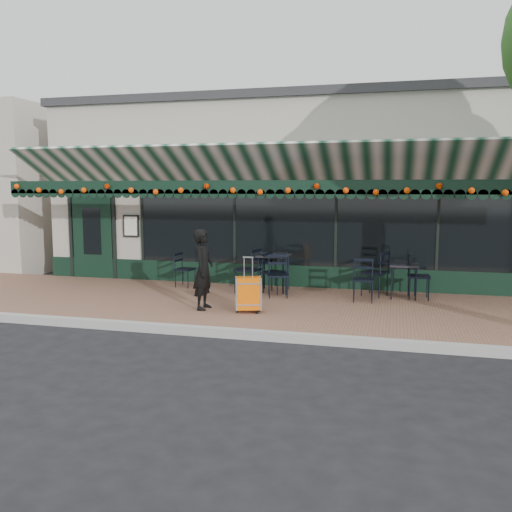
% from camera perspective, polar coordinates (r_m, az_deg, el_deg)
% --- Properties ---
extents(ground, '(80.00, 80.00, 0.00)m').
position_cam_1_polar(ground, '(9.12, -3.38, -8.38)').
color(ground, black).
rests_on(ground, ground).
extents(sidewalk, '(18.00, 4.00, 0.15)m').
position_cam_1_polar(sidewalk, '(10.96, -0.17, -5.30)').
color(sidewalk, brown).
rests_on(sidewalk, ground).
extents(curb, '(18.00, 0.16, 0.15)m').
position_cam_1_polar(curb, '(9.02, -3.54, -8.05)').
color(curb, '#9E9E99').
rests_on(curb, ground).
extents(restaurant_building, '(12.00, 9.60, 4.50)m').
position_cam_1_polar(restaurant_building, '(16.42, 5.02, 6.55)').
color(restaurant_building, '#AAA193').
rests_on(restaurant_building, ground).
extents(woman, '(0.37, 0.56, 1.53)m').
position_cam_1_polar(woman, '(10.28, -5.54, -1.42)').
color(woman, black).
rests_on(woman, sidewalk).
extents(suitcase, '(0.51, 0.38, 1.03)m').
position_cam_1_polar(suitcase, '(10.03, -0.81, -4.02)').
color(suitcase, '#E86007').
rests_on(suitcase, sidewalk).
extents(cafe_table_a, '(0.58, 0.58, 0.72)m').
position_cam_1_polar(cafe_table_a, '(11.72, 15.32, -1.18)').
color(cafe_table_a, black).
rests_on(cafe_table_a, sidewalk).
extents(cafe_table_b, '(0.67, 0.67, 0.83)m').
position_cam_1_polar(cafe_table_b, '(12.04, 1.85, -0.23)').
color(cafe_table_b, black).
rests_on(cafe_table_b, sidewalk).
extents(chair_a_left, '(0.65, 0.65, 0.99)m').
position_cam_1_polar(chair_a_left, '(11.80, 12.40, -1.77)').
color(chair_a_left, black).
rests_on(chair_a_left, sidewalk).
extents(chair_a_right, '(0.48, 0.48, 0.93)m').
position_cam_1_polar(chair_a_right, '(11.72, 16.76, -2.12)').
color(chair_a_right, black).
rests_on(chair_a_right, sidewalk).
extents(chair_a_front, '(0.46, 0.46, 0.88)m').
position_cam_1_polar(chair_a_front, '(11.19, 11.22, -2.50)').
color(chair_a_front, black).
rests_on(chair_a_front, sidewalk).
extents(chair_b_left, '(0.60, 0.60, 1.00)m').
position_cam_1_polar(chair_b_left, '(11.91, -0.89, -1.49)').
color(chair_b_left, black).
rests_on(chair_b_left, sidewalk).
extents(chair_b_right, '(0.56, 0.56, 0.89)m').
position_cam_1_polar(chair_b_right, '(11.88, 1.97, -1.78)').
color(chair_b_right, black).
rests_on(chair_b_right, sidewalk).
extents(chair_b_front, '(0.55, 0.55, 0.90)m').
position_cam_1_polar(chair_b_front, '(11.45, 2.33, -2.09)').
color(chair_b_front, black).
rests_on(chair_b_front, sidewalk).
extents(chair_solo, '(0.46, 0.46, 0.81)m').
position_cam_1_polar(chair_solo, '(12.72, -7.48, -1.43)').
color(chair_solo, black).
rests_on(chair_solo, sidewalk).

